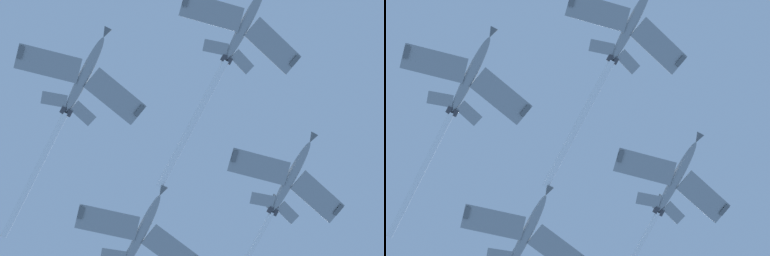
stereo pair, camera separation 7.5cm
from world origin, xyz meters
The scene contains 3 objects.
jet_lead centered at (14.86, -12.26, 120.32)m, with size 21.11×28.73×14.84m.
jet_left_wing centered at (35.98, -9.22, 113.57)m, with size 19.89×26.71×13.55m.
jet_right_wing centered at (6.63, 8.81, 113.89)m, with size 20.94×27.74×14.19m.
Camera 2 is at (-35.55, -36.48, 1.87)m, focal length 83.56 mm.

